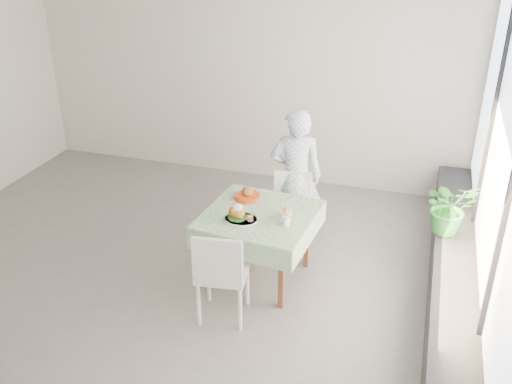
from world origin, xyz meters
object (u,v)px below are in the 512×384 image
(main_dish, at_px, (239,215))
(potted_plant, at_px, (449,207))
(chair_near, at_px, (223,290))
(chair_far, at_px, (290,227))
(cafe_table, at_px, (259,238))
(juice_cup_orange, at_px, (287,212))
(diner, at_px, (296,176))

(main_dish, distance_m, potted_plant, 2.07)
(chair_near, height_order, main_dish, chair_near)
(chair_far, height_order, chair_near, chair_near)
(cafe_table, distance_m, chair_near, 0.72)
(chair_near, height_order, potted_plant, potted_plant)
(main_dish, bearing_deg, juice_cup_orange, 22.61)
(cafe_table, height_order, juice_cup_orange, juice_cup_orange)
(chair_far, relative_size, main_dish, 2.65)
(juice_cup_orange, bearing_deg, diner, 98.09)
(diner, bearing_deg, main_dish, 61.81)
(diner, xyz_separation_m, potted_plant, (1.61, -0.24, -0.00))
(cafe_table, xyz_separation_m, chair_near, (-0.13, -0.69, -0.17))
(chair_near, distance_m, main_dish, 0.72)
(diner, xyz_separation_m, juice_cup_orange, (0.12, -0.87, 0.03))
(diner, bearing_deg, potted_plant, 159.17)
(chair_near, distance_m, potted_plant, 2.36)
(diner, height_order, juice_cup_orange, diner)
(diner, height_order, potted_plant, diner)
(chair_near, xyz_separation_m, juice_cup_orange, (0.41, 0.69, 0.52))
(chair_near, relative_size, diner, 0.60)
(diner, bearing_deg, chair_far, 78.84)
(chair_far, bearing_deg, potted_plant, -0.42)
(cafe_table, bearing_deg, chair_far, 76.41)
(cafe_table, relative_size, chair_far, 1.30)
(chair_far, distance_m, potted_plant, 1.68)
(main_dish, relative_size, juice_cup_orange, 1.18)
(potted_plant, bearing_deg, chair_near, -145.16)
(cafe_table, xyz_separation_m, potted_plant, (1.76, 0.63, 0.32))
(cafe_table, bearing_deg, main_dish, -129.43)
(cafe_table, distance_m, potted_plant, 1.89)
(cafe_table, distance_m, chair_far, 0.68)
(diner, relative_size, potted_plant, 2.79)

